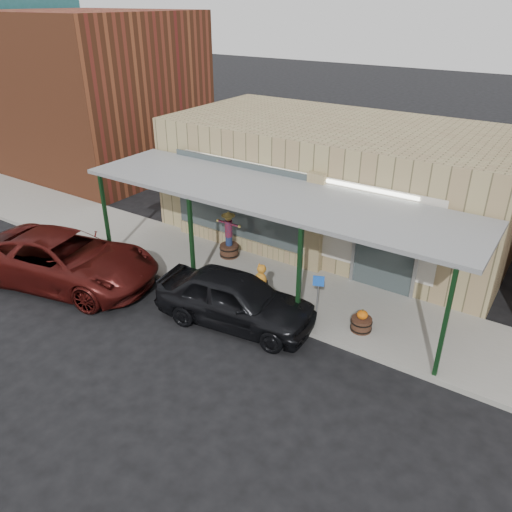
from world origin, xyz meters
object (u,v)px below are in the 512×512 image
Objects in this scene: barrel_pumpkin at (361,323)px; handicap_sign at (318,293)px; car_maroon at (65,259)px; barrel_scarecrow at (229,241)px; parked_sedan at (235,299)px.

barrel_pumpkin is 1.40m from handicap_sign.
car_maroon reaches higher than handicap_sign.
barrel_pumpkin is at bearing 2.24° from barrel_scarecrow.
car_maroon is at bearing -163.93° from barrel_pumpkin.
handicap_sign reaches higher than parked_sedan.
handicap_sign is 0.24× the size of car_maroon.
barrel_scarecrow is at bearing 31.34° from parked_sedan.
handicap_sign is (-1.17, -0.33, 0.69)m from barrel_pumpkin.
barrel_scarecrow is 2.52× the size of barrel_pumpkin.
barrel_pumpkin is at bearing -6.34° from handicap_sign.
handicap_sign is (4.29, -1.84, 0.37)m from barrel_scarecrow.
parked_sedan is (2.35, -2.88, 0.06)m from barrel_scarecrow.
parked_sedan reaches higher than barrel_pumpkin.
handicap_sign is at bearing -164.28° from barrel_pumpkin.
parked_sedan is 0.79× the size of car_maroon.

